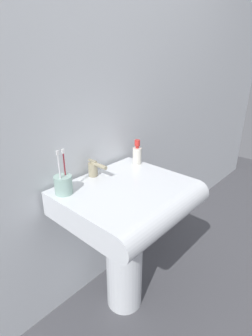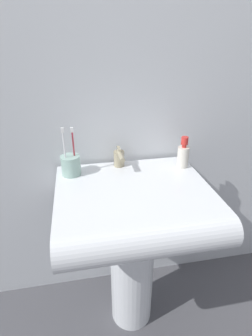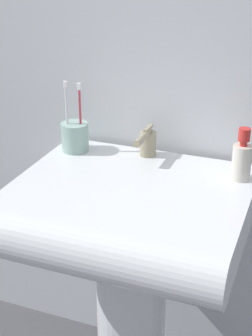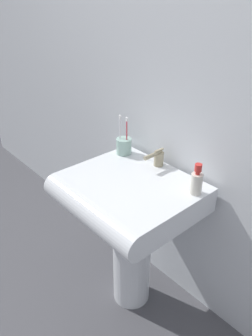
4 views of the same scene
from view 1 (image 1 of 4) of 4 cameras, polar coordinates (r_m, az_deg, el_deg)
ground_plane at (r=1.83m, az=-0.35°, el=-26.81°), size 6.00×6.00×0.00m
wall_back at (r=1.40m, az=-9.68°, el=14.69°), size 5.00×0.05×2.40m
sink_pedestal at (r=1.58m, az=-0.39°, el=-18.98°), size 0.21×0.21×0.67m
sink_basin at (r=1.32m, az=1.20°, el=-7.02°), size 0.63×0.56×0.13m
faucet at (r=1.41m, az=-6.93°, el=-0.09°), size 0.05×0.13×0.09m
toothbrush_cup at (r=1.26m, az=-13.47°, el=-3.47°), size 0.08×0.08×0.22m
soap_bottle at (r=1.56m, az=2.44°, el=3.00°), size 0.05×0.05×0.15m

